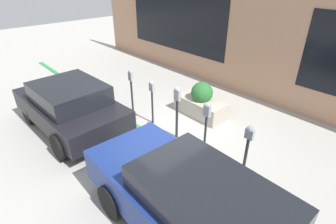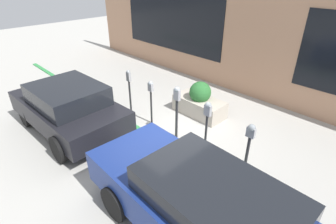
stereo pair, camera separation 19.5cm
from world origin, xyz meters
TOP-DOWN VIEW (x-y plane):
  - ground_plane at (0.00, 0.00)m, footprint 40.00×40.00m
  - curb_strip at (0.00, 0.08)m, footprint 19.00×0.16m
  - building_facade at (0.00, -4.47)m, footprint 19.00×0.17m
  - parking_meter_nearest at (-2.20, -0.48)m, footprint 0.19×0.16m
  - parking_meter_second at (-1.09, -0.38)m, footprint 0.18×0.15m
  - parking_meter_middle at (-0.01, -0.45)m, footprint 0.19×0.16m
  - parking_meter_fourth at (1.07, -0.45)m, footprint 0.17×0.14m
  - parking_meter_farthest at (2.15, -0.46)m, footprint 0.15×0.13m
  - planter_box at (0.42, -1.97)m, footprint 1.70×0.82m
  - parked_car_front at (-2.64, 1.55)m, footprint 4.82×1.84m
  - parked_car_middle at (2.42, 1.51)m, footprint 3.89×2.03m

SIDE VIEW (x-z plane):
  - ground_plane at x=0.00m, z-range 0.00..0.00m
  - curb_strip at x=0.00m, z-range 0.00..0.04m
  - planter_box at x=0.42m, z-range -0.13..1.00m
  - parked_car_middle at x=2.42m, z-range 0.04..1.51m
  - parked_car_front at x=-2.64m, z-range 0.06..1.52m
  - parking_meter_nearest at x=-2.20m, z-range 0.29..1.66m
  - parking_meter_farthest at x=2.15m, z-range 0.26..1.72m
  - parking_meter_fourth at x=1.07m, z-range 0.30..1.71m
  - parking_meter_middle at x=-0.01m, z-range 0.29..1.86m
  - parking_meter_second at x=-1.09m, z-range 0.35..1.89m
  - building_facade at x=0.00m, z-range 0.01..3.87m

